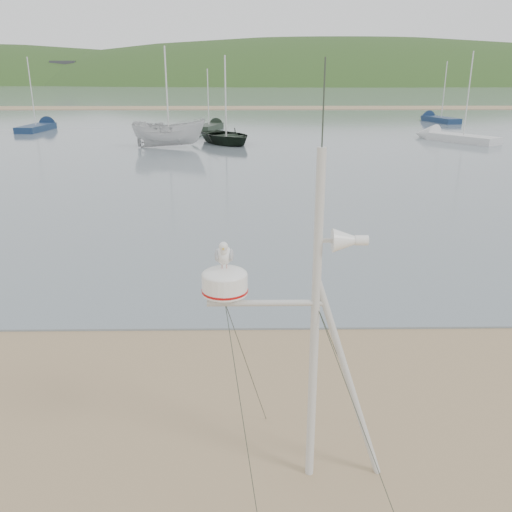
{
  "coord_description": "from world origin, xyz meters",
  "views": [
    {
      "loc": [
        2.14,
        -5.69,
        4.89
      ],
      "look_at": [
        2.24,
        1.0,
        2.59
      ],
      "focal_mm": 38.0,
      "sensor_mm": 36.0,
      "label": 1
    }
  ],
  "objects_px": {
    "sailboat_white_near": "(442,136)",
    "sailboat_blue_far": "(432,118)",
    "sailboat_dark_mid": "(214,126)",
    "boat_white": "(168,110)",
    "mast_rig": "(308,393)",
    "boat_dark": "(226,105)",
    "sailboat_blue_near": "(44,126)"
  },
  "relations": [
    {
      "from": "boat_white",
      "to": "sailboat_white_near",
      "type": "relative_size",
      "value": 0.73
    },
    {
      "from": "mast_rig",
      "to": "boat_white",
      "type": "xyz_separation_m",
      "value": [
        -5.9,
        30.66,
        1.25
      ]
    },
    {
      "from": "boat_white",
      "to": "sailboat_dark_mid",
      "type": "bearing_deg",
      "value": -8.82
    },
    {
      "from": "mast_rig",
      "to": "sailboat_dark_mid",
      "type": "bearing_deg",
      "value": 94.95
    },
    {
      "from": "mast_rig",
      "to": "sailboat_white_near",
      "type": "xyz_separation_m",
      "value": [
        13.6,
        34.71,
        -0.91
      ]
    },
    {
      "from": "mast_rig",
      "to": "boat_dark",
      "type": "height_order",
      "value": "boat_dark"
    },
    {
      "from": "boat_dark",
      "to": "sailboat_blue_near",
      "type": "height_order",
      "value": "sailboat_blue_near"
    },
    {
      "from": "sailboat_blue_near",
      "to": "sailboat_blue_far",
      "type": "xyz_separation_m",
      "value": [
        36.29,
        7.28,
        0.0
      ]
    },
    {
      "from": "boat_dark",
      "to": "boat_white",
      "type": "relative_size",
      "value": 1.08
    },
    {
      "from": "boat_dark",
      "to": "sailboat_white_near",
      "type": "xyz_separation_m",
      "value": [
        15.81,
        2.18,
        -2.35
      ]
    },
    {
      "from": "sailboat_blue_far",
      "to": "mast_rig",
      "type": "bearing_deg",
      "value": -109.61
    },
    {
      "from": "sailboat_white_near",
      "to": "sailboat_dark_mid",
      "type": "distance_m",
      "value": 18.98
    },
    {
      "from": "sailboat_white_near",
      "to": "sailboat_blue_far",
      "type": "xyz_separation_m",
      "value": [
        4.26,
        15.41,
        0.0
      ]
    },
    {
      "from": "boat_dark",
      "to": "sailboat_white_near",
      "type": "bearing_deg",
      "value": -23.23
    },
    {
      "from": "mast_rig",
      "to": "sailboat_blue_far",
      "type": "relative_size",
      "value": 0.79
    },
    {
      "from": "sailboat_dark_mid",
      "to": "sailboat_blue_far",
      "type": "height_order",
      "value": "sailboat_blue_far"
    },
    {
      "from": "boat_white",
      "to": "sailboat_blue_far",
      "type": "bearing_deg",
      "value": -48.95
    },
    {
      "from": "boat_dark",
      "to": "sailboat_blue_far",
      "type": "distance_m",
      "value": 26.79
    },
    {
      "from": "boat_white",
      "to": "sailboat_dark_mid",
      "type": "height_order",
      "value": "sailboat_dark_mid"
    },
    {
      "from": "mast_rig",
      "to": "boat_white",
      "type": "height_order",
      "value": "mast_rig"
    },
    {
      "from": "mast_rig",
      "to": "sailboat_white_near",
      "type": "distance_m",
      "value": 37.29
    },
    {
      "from": "sailboat_blue_far",
      "to": "boat_white",
      "type": "bearing_deg",
      "value": -140.68
    },
    {
      "from": "sailboat_white_near",
      "to": "boat_dark",
      "type": "bearing_deg",
      "value": -172.14
    },
    {
      "from": "sailboat_dark_mid",
      "to": "sailboat_blue_near",
      "type": "distance_m",
      "value": 14.75
    },
    {
      "from": "mast_rig",
      "to": "sailboat_blue_far",
      "type": "xyz_separation_m",
      "value": [
        17.86,
        50.12,
        -0.91
      ]
    },
    {
      "from": "sailboat_white_near",
      "to": "sailboat_blue_far",
      "type": "relative_size",
      "value": 1.05
    },
    {
      "from": "sailboat_white_near",
      "to": "sailboat_blue_far",
      "type": "bearing_deg",
      "value": 74.55
    },
    {
      "from": "mast_rig",
      "to": "sailboat_blue_far",
      "type": "bearing_deg",
      "value": 70.39
    },
    {
      "from": "sailboat_dark_mid",
      "to": "sailboat_blue_far",
      "type": "xyz_separation_m",
      "value": [
        21.54,
        7.56,
        -0.0
      ]
    },
    {
      "from": "sailboat_blue_near",
      "to": "boat_white",
      "type": "bearing_deg",
      "value": -44.17
    },
    {
      "from": "boat_dark",
      "to": "sailboat_dark_mid",
      "type": "xyz_separation_m",
      "value": [
        -1.47,
        10.02,
        -2.35
      ]
    },
    {
      "from": "boat_dark",
      "to": "sailboat_dark_mid",
      "type": "bearing_deg",
      "value": 67.25
    }
  ]
}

